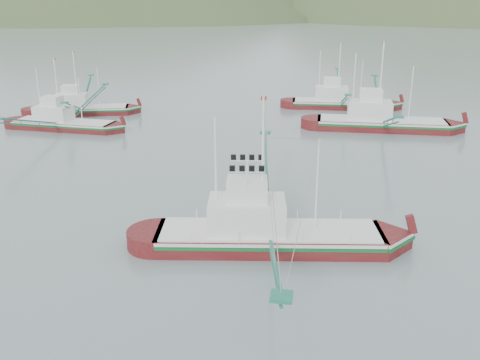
% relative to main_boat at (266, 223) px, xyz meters
% --- Properties ---
extents(ground, '(1200.00, 1200.00, 0.00)m').
position_rel_main_boat_xyz_m(ground, '(-2.49, -1.68, -1.81)').
color(ground, slate).
rests_on(ground, ground).
extents(main_boat, '(15.58, 27.32, 11.12)m').
position_rel_main_boat_xyz_m(main_boat, '(0.00, 0.00, 0.00)').
color(main_boat, '#500D0E').
rests_on(main_boat, ground).
extents(bg_boat_left, '(13.36, 23.79, 9.64)m').
position_rel_main_boat_xyz_m(bg_boat_left, '(-29.48, 29.37, -0.49)').
color(bg_boat_left, '#500D0E').
rests_on(bg_boat_left, ground).
extents(bg_boat_far, '(14.49, 25.99, 10.51)m').
position_rel_main_boat_xyz_m(bg_boat_far, '(5.35, 48.81, -0.37)').
color(bg_boat_far, '#500D0E').
rests_on(bg_boat_far, ground).
extents(bg_boat_right, '(16.08, 29.08, 11.77)m').
position_rel_main_boat_xyz_m(bg_boat_right, '(10.27, 35.68, -0.20)').
color(bg_boat_right, '#500D0E').
rests_on(bg_boat_right, ground).
extents(bg_boat_extra, '(13.59, 23.23, 9.64)m').
position_rel_main_boat_xyz_m(bg_boat_extra, '(-31.19, 38.30, 0.02)').
color(bg_boat_extra, '#500D0E').
rests_on(bg_boat_extra, ground).
extents(headland_left, '(448.00, 308.00, 210.00)m').
position_rel_main_boat_xyz_m(headland_left, '(-182.49, 358.32, -1.81)').
color(headland_left, '#3A4D27').
rests_on(headland_left, ground).
extents(ridge_distant, '(960.00, 400.00, 240.00)m').
position_rel_main_boat_xyz_m(ridge_distant, '(27.51, 558.32, -1.81)').
color(ridge_distant, slate).
rests_on(ridge_distant, ground).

